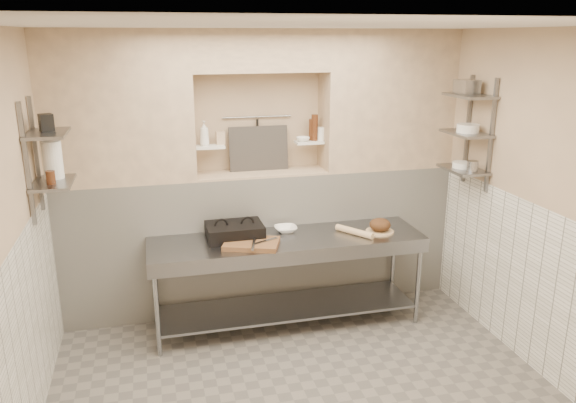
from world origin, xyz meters
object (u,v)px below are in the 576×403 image
object	(u,v)px
panini_press	(235,231)
jug_left	(53,160)
rolling_pin	(354,232)
bread_loaf	(380,225)
prep_table	(288,264)
bottle_soap	(204,133)
cutting_board	(252,244)
mixing_bowl	(286,229)
bowl_alcove	(303,139)

from	to	relation	value
panini_press	jug_left	xyz separation A→B (m)	(-1.49, -0.14, 0.79)
rolling_pin	bread_loaf	distance (m)	0.27
prep_table	bread_loaf	xyz separation A→B (m)	(0.91, -0.05, 0.34)
prep_table	bread_loaf	world-z (taller)	bread_loaf
bottle_soap	jug_left	bearing A→B (deg)	-155.20
rolling_pin	bread_loaf	xyz separation A→B (m)	(0.26, 0.00, 0.05)
panini_press	bottle_soap	bearing A→B (deg)	113.14
prep_table	cutting_board	bearing A→B (deg)	-163.45
mixing_bowl	rolling_pin	bearing A→B (deg)	-21.41
panini_press	bowl_alcove	size ratio (longest dim) A/B	3.87
cutting_board	mixing_bowl	distance (m)	0.49
rolling_pin	panini_press	bearing A→B (deg)	171.47
cutting_board	bowl_alcove	bearing A→B (deg)	45.41
prep_table	mixing_bowl	bearing A→B (deg)	81.67
panini_press	jug_left	distance (m)	1.70
mixing_bowl	bottle_soap	xyz separation A→B (m)	(-0.71, 0.38, 0.91)
bread_loaf	bowl_alcove	world-z (taller)	bowl_alcove
bread_loaf	bowl_alcove	xyz separation A→B (m)	(-0.61, 0.61, 0.76)
bowl_alcove	jug_left	distance (m)	2.35
bowl_alcove	jug_left	world-z (taller)	jug_left
bottle_soap	bowl_alcove	size ratio (longest dim) A/B	1.75
cutting_board	rolling_pin	xyz separation A→B (m)	(1.01, 0.05, 0.01)
rolling_pin	cutting_board	bearing A→B (deg)	-176.92
bread_loaf	bottle_soap	xyz separation A→B (m)	(-1.59, 0.62, 0.85)
prep_table	rolling_pin	distance (m)	0.71
panini_press	mixing_bowl	world-z (taller)	panini_press
cutting_board	bottle_soap	world-z (taller)	bottle_soap
cutting_board	bottle_soap	xyz separation A→B (m)	(-0.32, 0.68, 0.91)
jug_left	panini_press	bearing A→B (deg)	5.31
bowl_alcove	jug_left	size ratio (longest dim) A/B	0.44
bread_loaf	jug_left	size ratio (longest dim) A/B	0.67
bowl_alcove	jug_left	xyz separation A→B (m)	(-2.27, -0.59, 0.03)
jug_left	bottle_soap	bearing A→B (deg)	24.80
panini_press	cutting_board	xyz separation A→B (m)	(0.12, -0.22, -0.05)
prep_table	bottle_soap	world-z (taller)	bottle_soap
bread_loaf	jug_left	xyz separation A→B (m)	(-2.89, 0.03, 0.79)
bowl_alcove	bottle_soap	bearing A→B (deg)	179.53
panini_press	bread_loaf	bearing A→B (deg)	-7.26
cutting_board	jug_left	bearing A→B (deg)	176.96
rolling_pin	bread_loaf	world-z (taller)	bread_loaf
jug_left	bread_loaf	bearing A→B (deg)	-0.52
bottle_soap	jug_left	distance (m)	1.42
cutting_board	jug_left	world-z (taller)	jug_left
cutting_board	panini_press	bearing A→B (deg)	118.09
panini_press	bread_loaf	xyz separation A→B (m)	(1.39, -0.16, 0.01)
bowl_alcove	jug_left	bearing A→B (deg)	-165.50
rolling_pin	prep_table	bearing A→B (deg)	175.25
rolling_pin	bowl_alcove	distance (m)	1.07
rolling_pin	bowl_alcove	size ratio (longest dim) A/B	3.01
bread_loaf	panini_press	bearing A→B (deg)	173.25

